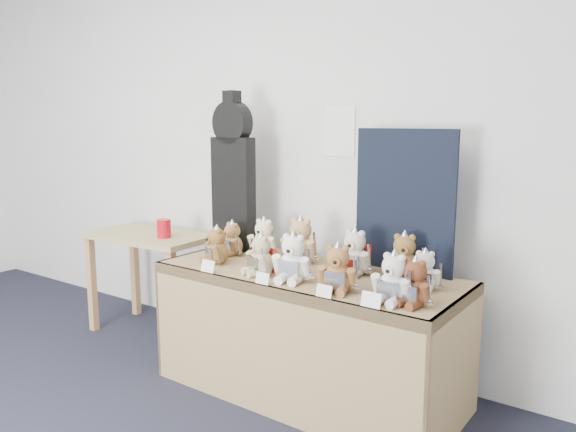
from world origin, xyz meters
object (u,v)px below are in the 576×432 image
Objects in this scene: teddy_front_far_left at (216,247)px; teddy_back_far_left at (232,240)px; teddy_front_left at (261,257)px; teddy_back_end at (424,272)px; teddy_back_centre_left at (300,242)px; guitar_case at (233,173)px; teddy_back_right at (404,258)px; display_table at (301,302)px; teddy_front_right at (338,271)px; teddy_front_centre at (293,260)px; teddy_front_far_right at (393,280)px; teddy_front_end at (414,284)px; teddy_back_left at (263,239)px; side_table at (150,251)px; red_cup at (164,229)px; teddy_back_centre_right at (354,254)px.

teddy_back_far_left is at bearing 136.88° from teddy_front_far_left.
teddy_front_left is 1.12× the size of teddy_back_end.
teddy_front_left is 0.83× the size of teddy_back_centre_left.
teddy_front_far_left is (0.16, -0.34, -0.39)m from guitar_case.
teddy_front_left is at bearing -168.15° from teddy_back_right.
teddy_back_centre_left is at bearing 67.33° from teddy_front_far_left.
teddy_front_right reaches higher than display_table.
teddy_front_centre is (0.58, -0.05, 0.02)m from teddy_front_far_left.
teddy_front_end is at bearing 14.50° from teddy_front_far_right.
teddy_back_left is at bearing 99.49° from teddy_front_far_left.
teddy_front_far_right is 1.14× the size of teddy_back_far_left.
teddy_front_far_right is at bearing -33.51° from teddy_back_centre_left.
teddy_back_left reaches higher than teddy_front_end.
teddy_front_far_left reaches higher than teddy_back_far_left.
guitar_case is 1.16m from teddy_front_right.
teddy_back_centre_left is (0.39, 0.29, 0.02)m from teddy_front_far_left.
side_table is 0.84m from teddy_back_far_left.
teddy_front_left is at bearing -144.78° from display_table.
teddy_front_left is at bearing -171.13° from teddy_front_end.
guitar_case is at bearing 140.38° from teddy_front_centre.
guitar_case is 3.84× the size of teddy_back_left.
side_table is 1.02m from teddy_back_left.
teddy_front_end reaches higher than red_cup.
teddy_back_end is at bearing 23.38° from teddy_front_right.
teddy_back_end is (0.61, 0.25, -0.02)m from teddy_front_centre.
teddy_back_end is (1.18, 0.20, -0.01)m from teddy_front_far_left.
teddy_front_left is 0.78m from teddy_front_far_right.
teddy_back_centre_left reaches higher than teddy_front_far_right.
guitar_case is at bearing 140.86° from teddy_front_right.
teddy_back_centre_left reaches higher than display_table.
teddy_back_centre_left is (1.08, 0.06, 0.03)m from red_cup.
teddy_front_far_left is 0.88× the size of teddy_back_right.
teddy_front_left is at bearing -145.86° from teddy_back_centre_right.
teddy_back_centre_right is 1.26× the size of teddy_back_end.
display_table is at bearing -170.34° from teddy_back_right.
teddy_front_right is (0.31, -0.15, 0.26)m from display_table.
teddy_front_centre is at bearing -157.54° from teddy_back_right.
teddy_front_centre is at bearing -179.33° from teddy_front_far_right.
side_table is at bearing 165.19° from teddy_back_end.
teddy_front_centre is at bearing -12.38° from red_cup.
teddy_back_left reaches higher than teddy_front_left.
teddy_front_left is 0.87m from teddy_front_end.
teddy_front_left is 1.02× the size of teddy_front_end.
teddy_front_far_right is 0.88× the size of teddy_back_centre_left.
display_table is at bearing -18.24° from guitar_case.
teddy_back_left is at bearing -6.73° from guitar_case.
guitar_case is at bearing 173.52° from teddy_front_end.
teddy_back_centre_right is (0.23, 0.17, 0.26)m from display_table.
guitar_case is at bearing 161.03° from teddy_back_end.
teddy_back_centre_left is at bearing -6.02° from teddy_back_left.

